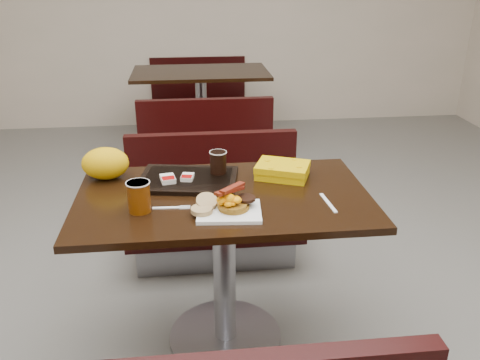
{
  "coord_description": "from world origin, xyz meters",
  "views": [
    {
      "loc": [
        -0.13,
        -1.85,
        1.62
      ],
      "look_at": [
        0.07,
        -0.02,
        0.82
      ],
      "focal_mm": 37.35,
      "sensor_mm": 36.0,
      "label": 1
    }
  ],
  "objects": [
    {
      "name": "scrambled_eggs",
      "position": [
        0.01,
        -0.18,
        0.81
      ],
      "size": [
        0.09,
        0.08,
        0.04
      ],
      "primitive_type": "ellipsoid",
      "rotation": [
        0.0,
        0.0,
        -0.14
      ],
      "color": "#F1AB04",
      "rests_on": "pancake_stack"
    },
    {
      "name": "muffin_top",
      "position": [
        -0.07,
        -0.13,
        0.79
      ],
      "size": [
        0.09,
        0.09,
        0.05
      ],
      "primitive_type": "cylinder",
      "rotation": [
        0.38,
        0.0,
        0.15
      ],
      "color": "tan",
      "rests_on": "platter"
    },
    {
      "name": "paper_bag",
      "position": [
        -0.5,
        0.23,
        0.82
      ],
      "size": [
        0.24,
        0.21,
        0.14
      ],
      "primitive_type": "ellipsoid",
      "rotation": [
        0.0,
        0.0,
        0.36
      ],
      "color": "#EEB707",
      "rests_on": "table_near"
    },
    {
      "name": "platter",
      "position": [
        0.01,
        -0.17,
        0.76
      ],
      "size": [
        0.26,
        0.21,
        0.01
      ],
      "primitive_type": "cube",
      "rotation": [
        0.0,
        0.0,
        -0.09
      ],
      "color": "white",
      "rests_on": "table_near"
    },
    {
      "name": "floor",
      "position": [
        0.0,
        0.0,
        0.0
      ],
      "size": [
        6.0,
        7.0,
        0.01
      ],
      "primitive_type": "cube",
      "color": "gray",
      "rests_on": "ground"
    },
    {
      "name": "tray",
      "position": [
        -0.14,
        0.15,
        0.76
      ],
      "size": [
        0.46,
        0.36,
        0.02
      ],
      "primitive_type": "cube",
      "rotation": [
        0.0,
        0.0,
        -0.17
      ],
      "color": "black",
      "rests_on": "table_near"
    },
    {
      "name": "pancake_stack",
      "position": [
        0.03,
        -0.16,
        0.78
      ],
      "size": [
        0.13,
        0.13,
        0.02
      ],
      "primitive_type": "cylinder",
      "rotation": [
        0.0,
        0.0,
        -0.14
      ],
      "color": "#885816",
      "rests_on": "platter"
    },
    {
      "name": "table_far",
      "position": [
        0.0,
        2.6,
        0.38
      ],
      "size": [
        1.2,
        0.7,
        0.75
      ],
      "primitive_type": null,
      "color": "black",
      "rests_on": "floor"
    },
    {
      "name": "table_near",
      "position": [
        0.0,
        0.0,
        0.38
      ],
      "size": [
        1.2,
        0.7,
        0.75
      ],
      "primitive_type": null,
      "color": "black",
      "rests_on": "floor"
    },
    {
      "name": "coffee_cup_far",
      "position": [
        -0.01,
        0.19,
        0.82
      ],
      "size": [
        0.09,
        0.09,
        0.1
      ],
      "primitive_type": "cylinder",
      "rotation": [
        0.0,
        0.0,
        -0.38
      ],
      "color": "black",
      "rests_on": "tray"
    },
    {
      "name": "condiment_syrup",
      "position": [
        -0.07,
        -0.03,
        0.76
      ],
      "size": [
        0.05,
        0.05,
        0.01
      ],
      "primitive_type": "cube",
      "rotation": [
        0.0,
        0.0,
        0.41
      ],
      "color": "#A63907",
      "rests_on": "table_near"
    },
    {
      "name": "fork",
      "position": [
        -0.23,
        -0.1,
        0.75
      ],
      "size": [
        0.15,
        0.03,
        0.0
      ],
      "primitive_type": null,
      "rotation": [
        0.0,
        0.0,
        -0.04
      ],
      "color": "white",
      "rests_on": "table_near"
    },
    {
      "name": "condiment_ketchup",
      "position": [
        0.05,
        0.07,
        0.76
      ],
      "size": [
        0.04,
        0.03,
        0.01
      ],
      "primitive_type": "cube",
      "rotation": [
        0.0,
        0.0,
        0.03
      ],
      "color": "#8C0504",
      "rests_on": "table_near"
    },
    {
      "name": "sausage_patty",
      "position": [
        0.08,
        -0.14,
        0.79
      ],
      "size": [
        0.09,
        0.09,
        0.01
      ],
      "primitive_type": "cylinder",
      "rotation": [
        0.0,
        0.0,
        -0.28
      ],
      "color": "black",
      "rests_on": "pancake_stack"
    },
    {
      "name": "bench_far_s",
      "position": [
        0.0,
        1.9,
        0.36
      ],
      "size": [
        1.0,
        0.46,
        0.72
      ],
      "primitive_type": null,
      "color": "black",
      "rests_on": "floor"
    },
    {
      "name": "knife",
      "position": [
        0.41,
        -0.13,
        0.75
      ],
      "size": [
        0.03,
        0.17,
        0.0
      ],
      "primitive_type": "cube",
      "rotation": [
        0.0,
        0.0,
        -1.49
      ],
      "color": "white",
      "rests_on": "table_near"
    },
    {
      "name": "muffin_bottom",
      "position": [
        -0.09,
        -0.18,
        0.77
      ],
      "size": [
        0.11,
        0.11,
        0.02
      ],
      "primitive_type": "cylinder",
      "rotation": [
        0.0,
        0.0,
        -0.35
      ],
      "color": "tan",
      "rests_on": "platter"
    },
    {
      "name": "bench_far_n",
      "position": [
        0.0,
        3.3,
        0.36
      ],
      "size": [
        1.0,
        0.46,
        0.72
      ],
      "primitive_type": null,
      "color": "black",
      "rests_on": "floor"
    },
    {
      "name": "bench_near_n",
      "position": [
        0.0,
        0.7,
        0.36
      ],
      "size": [
        1.0,
        0.46,
        0.72
      ],
      "primitive_type": null,
      "color": "black",
      "rests_on": "floor"
    },
    {
      "name": "bacon_strips",
      "position": [
        0.01,
        -0.15,
        0.84
      ],
      "size": [
        0.15,
        0.15,
        0.01
      ],
      "primitive_type": null,
      "rotation": [
        0.0,
        0.0,
        0.77
      ],
      "color": "#4B1405",
      "rests_on": "scrambled_eggs"
    },
    {
      "name": "coffee_cup_near",
      "position": [
        -0.33,
        -0.11,
        0.81
      ],
      "size": [
        0.11,
        0.11,
        0.12
      ],
      "primitive_type": "cylinder",
      "rotation": [
        0.0,
        0.0,
        -0.34
      ],
      "color": "#944105",
      "rests_on": "table_near"
    },
    {
      "name": "clamshell",
      "position": [
        0.28,
        0.16,
        0.78
      ],
      "size": [
        0.27,
        0.24,
        0.06
      ],
      "primitive_type": "cube",
      "rotation": [
        0.0,
        0.0,
        -0.38
      ],
      "color": "#D3A603",
      "rests_on": "table_near"
    },
    {
      "name": "hashbrown_sleeve_right",
      "position": [
        -0.14,
        0.13,
        0.78
      ],
      "size": [
        0.06,
        0.08,
        0.02
      ],
      "primitive_type": "cube",
      "rotation": [
        0.0,
        0.0,
        -0.19
      ],
      "color": "silver",
      "rests_on": "tray"
    },
    {
      "name": "hashbrown_sleeve_left",
      "position": [
        -0.23,
        0.12,
        0.78
      ],
      "size": [
        0.07,
        0.09,
        0.02
      ],
      "primitive_type": "cube",
      "rotation": [
        0.0,
        0.0,
        0.19
      ],
      "color": "silver",
      "rests_on": "tray"
    }
  ]
}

